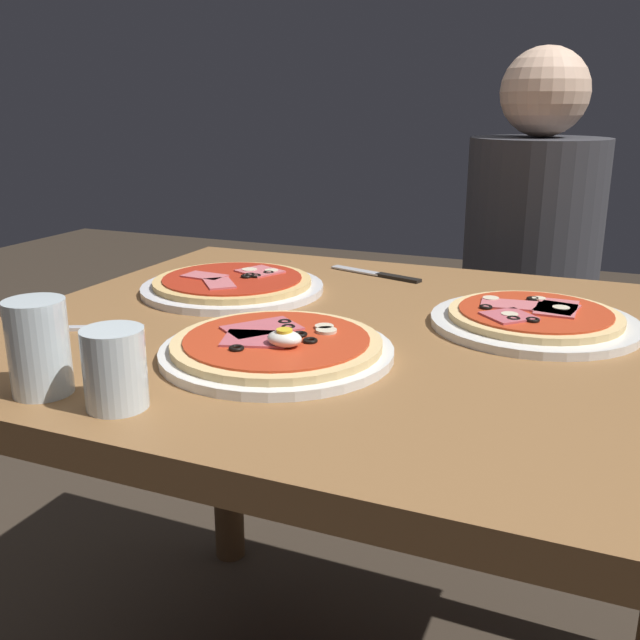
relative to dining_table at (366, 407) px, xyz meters
name	(u,v)px	position (x,y,z in m)	size (l,w,h in m)	color
dining_table	(366,407)	(0.00, 0.00, 0.00)	(1.06, 0.88, 0.75)	olive
pizza_foreground	(277,347)	(-0.07, -0.15, 0.13)	(0.30, 0.30, 0.05)	white
pizza_across_left	(233,285)	(-0.28, 0.11, 0.13)	(0.31, 0.31, 0.03)	white
pizza_across_right	(534,319)	(0.22, 0.10, 0.13)	(0.30, 0.30, 0.03)	white
water_glass_near	(39,353)	(-0.26, -0.36, 0.17)	(0.07, 0.07, 0.11)	silver
water_glass_far	(115,374)	(-0.15, -0.36, 0.16)	(0.07, 0.07, 0.09)	silver
fork	(78,328)	(-0.38, -0.17, 0.12)	(0.15, 0.08, 0.00)	silver
knife	(381,275)	(-0.08, 0.32, 0.12)	(0.19, 0.07, 0.01)	silver
diner_person	(526,312)	(0.13, 0.83, -0.06)	(0.32, 0.32, 1.18)	black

